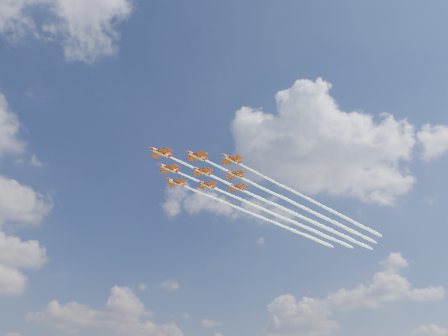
{
  "coord_description": "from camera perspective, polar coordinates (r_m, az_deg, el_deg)",
  "views": [
    {
      "loc": [
        -87.8,
        -122.37,
        8.94
      ],
      "look_at": [
        5.8,
        -1.31,
        84.56
      ],
      "focal_mm": 35.0,
      "sensor_mm": 36.0,
      "label": 1
    }
  ],
  "objects": [
    {
      "name": "jet_tail",
      "position": [
        228.12,
        12.46,
        -7.33
      ],
      "size": [
        134.12,
        27.66,
        2.48
      ],
      "rotation": [
        0.0,
        0.0,
        0.17
      ],
      "color": "red"
    },
    {
      "name": "jet_row2_starb",
      "position": [
        207.66,
        6.36,
        -5.9
      ],
      "size": [
        134.12,
        27.66,
        2.48
      ],
      "rotation": [
        0.0,
        0.0,
        0.17
      ],
      "color": "red"
    },
    {
      "name": "jet_row4_port",
      "position": [
        216.34,
        12.75,
        -6.25
      ],
      "size": [
        134.12,
        27.66,
        2.48
      ],
      "rotation": [
        0.0,
        0.0,
        0.17
      ],
      "color": "red"
    },
    {
      "name": "jet_lead",
      "position": [
        195.94,
        6.33,
        -4.64
      ],
      "size": [
        134.12,
        27.66,
        2.48
      ],
      "rotation": [
        0.0,
        0.0,
        0.17
      ],
      "color": "red"
    },
    {
      "name": "jet_row2_port",
      "position": [
        199.95,
        9.77,
        -4.86
      ],
      "size": [
        134.12,
        27.66,
        2.48
      ],
      "rotation": [
        0.0,
        0.0,
        0.17
      ],
      "color": "red"
    },
    {
      "name": "jet_row4_starb",
      "position": [
        223.49,
        9.48,
        -7.19
      ],
      "size": [
        134.12,
        27.66,
        2.48
      ],
      "rotation": [
        0.0,
        0.0,
        0.17
      ],
      "color": "red"
    },
    {
      "name": "jet_row3_port",
      "position": [
        204.65,
        13.07,
        -5.06
      ],
      "size": [
        134.12,
        27.66,
        2.48
      ],
      "rotation": [
        0.0,
        0.0,
        0.17
      ],
      "color": "red"
    },
    {
      "name": "jet_row3_starb",
      "position": [
        219.47,
        6.38,
        -7.04
      ],
      "size": [
        134.12,
        27.66,
        2.48
      ],
      "rotation": [
        0.0,
        0.0,
        0.17
      ],
      "color": "red"
    },
    {
      "name": "jet_row3_centre",
      "position": [
        211.67,
        9.62,
        -6.09
      ],
      "size": [
        134.12,
        27.66,
        2.48
      ],
      "rotation": [
        0.0,
        0.0,
        0.17
      ],
      "color": "red"
    }
  ]
}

